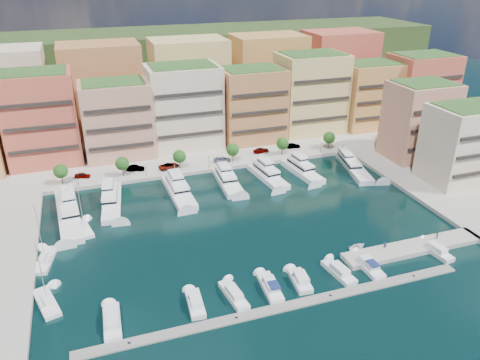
{
  "coord_description": "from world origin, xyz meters",
  "views": [
    {
      "loc": [
        -31.39,
        -88.84,
        55.41
      ],
      "look_at": [
        2.44,
        10.45,
        6.0
      ],
      "focal_mm": 35.0,
      "sensor_mm": 36.0,
      "label": 1
    }
  ],
  "objects": [
    {
      "name": "ground",
      "position": [
        0.0,
        0.0,
        0.0
      ],
      "size": [
        400.0,
        400.0,
        0.0
      ],
      "primitive_type": "plane",
      "color": "black",
      "rests_on": "ground"
    },
    {
      "name": "north_quay",
      "position": [
        0.0,
        62.0,
        0.0
      ],
      "size": [
        220.0,
        64.0,
        2.0
      ],
      "primitive_type": "cube",
      "color": "#9E998E",
      "rests_on": "ground"
    },
    {
      "name": "hillside",
      "position": [
        0.0,
        110.0,
        0.0
      ],
      "size": [
        240.0,
        40.0,
        58.0
      ],
      "primitive_type": "cube",
      "color": "#1F3415",
      "rests_on": "ground"
    },
    {
      "name": "south_pontoon",
      "position": [
        -3.0,
        -30.0,
        0.0
      ],
      "size": [
        72.0,
        2.2,
        0.35
      ],
      "primitive_type": "cube",
      "color": "gray",
      "rests_on": "ground"
    },
    {
      "name": "finger_pier",
      "position": [
        30.0,
        -22.0,
        0.0
      ],
      "size": [
        32.0,
        5.0,
        2.0
      ],
      "primitive_type": "cube",
      "color": "#9E998E",
      "rests_on": "ground"
    },
    {
      "name": "apartment_1",
      "position": [
        -44.0,
        51.99,
        14.31
      ],
      "size": [
        20.0,
        16.5,
        26.8
      ],
      "color": "#BE5B3F",
      "rests_on": "north_quay"
    },
    {
      "name": "apartment_2",
      "position": [
        -23.0,
        49.99,
        12.31
      ],
      "size": [
        20.0,
        15.5,
        22.8
      ],
      "color": "tan",
      "rests_on": "north_quay"
    },
    {
      "name": "apartment_3",
      "position": [
        -2.0,
        51.99,
        13.81
      ],
      "size": [
        22.0,
        16.5,
        25.8
      ],
      "color": "beige",
      "rests_on": "north_quay"
    },
    {
      "name": "apartment_4",
      "position": [
        20.0,
        49.99,
        12.81
      ],
      "size": [
        20.0,
        15.5,
        23.8
      ],
      "color": "#BC7846",
      "rests_on": "north_quay"
    },
    {
      "name": "apartment_5",
      "position": [
        42.0,
        51.99,
        14.31
      ],
      "size": [
        22.0,
        16.5,
        26.8
      ],
      "color": "#CEB96D",
      "rests_on": "north_quay"
    },
    {
      "name": "apartment_6",
      "position": [
        64.0,
        49.99,
        12.31
      ],
      "size": [
        20.0,
        15.5,
        22.8
      ],
      "color": "#D5924E",
      "rests_on": "north_quay"
    },
    {
      "name": "apartment_7",
      "position": [
        84.0,
        47.99,
        13.31
      ],
      "size": [
        22.0,
        16.5,
        24.8
      ],
      "color": "#BE5B3F",
      "rests_on": "north_quay"
    },
    {
      "name": "apartment_east_a",
      "position": [
        62.0,
        19.99,
        12.31
      ],
      "size": [
        18.0,
        14.5,
        22.8
      ],
      "color": "tan",
      "rests_on": "east_quay"
    },
    {
      "name": "apartment_east_b",
      "position": [
        62.0,
        1.99,
        11.31
      ],
      "size": [
        18.0,
        14.5,
        20.8
      ],
      "color": "beige",
      "rests_on": "east_quay"
    },
    {
      "name": "backblock_0",
      "position": [
        -55.0,
        74.0,
        16.0
      ],
      "size": [
        26.0,
        18.0,
        30.0
      ],
      "primitive_type": "cube",
      "color": "beige",
      "rests_on": "north_quay"
    },
    {
      "name": "backblock_1",
      "position": [
        -25.0,
        74.0,
        16.0
      ],
      "size": [
        26.0,
        18.0,
        30.0
      ],
      "primitive_type": "cube",
      "color": "#BC7846",
      "rests_on": "north_quay"
    },
    {
      "name": "backblock_2",
      "position": [
        5.0,
        74.0,
        16.0
      ],
      "size": [
        26.0,
        18.0,
        30.0
      ],
      "primitive_type": "cube",
      "color": "#CEB96D",
      "rests_on": "north_quay"
    },
    {
      "name": "backblock_3",
      "position": [
        35.0,
        74.0,
        16.0
      ],
      "size": [
        26.0,
        18.0,
        30.0
      ],
      "primitive_type": "cube",
      "color": "#D5924E",
      "rests_on": "north_quay"
    },
    {
      "name": "backblock_4",
      "position": [
        65.0,
        74.0,
        16.0
      ],
      "size": [
        26.0,
        18.0,
        30.0
      ],
      "primitive_type": "cube",
      "color": "#BE5B3F",
      "rests_on": "north_quay"
    },
    {
      "name": "tree_0",
      "position": [
        -40.0,
        33.5,
        4.74
      ],
      "size": [
        3.8,
        3.8,
        5.65
      ],
      "color": "#473323",
      "rests_on": "north_quay"
    },
    {
      "name": "tree_1",
      "position": [
        -24.0,
        33.5,
        4.74
      ],
      "size": [
        3.8,
        3.8,
        5.65
      ],
      "color": "#473323",
      "rests_on": "north_quay"
    },
    {
      "name": "tree_2",
      "position": [
        -8.0,
        33.5,
        4.74
      ],
      "size": [
        3.8,
        3.8,
        5.65
      ],
      "color": "#473323",
      "rests_on": "north_quay"
    },
    {
      "name": "tree_3",
      "position": [
        8.0,
        33.5,
        4.74
      ],
      "size": [
        3.8,
        3.8,
        5.65
      ],
      "color": "#473323",
      "rests_on": "north_quay"
    },
    {
      "name": "tree_4",
      "position": [
        24.0,
        33.5,
        4.74
      ],
      "size": [
        3.8,
        3.8,
        5.65
      ],
      "color": "#473323",
      "rests_on": "north_quay"
    },
    {
      "name": "tree_5",
      "position": [
        40.0,
        33.5,
        4.74
      ],
      "size": [
        3.8,
        3.8,
        5.65
      ],
      "color": "#473323",
      "rests_on": "north_quay"
    },
    {
      "name": "lamppost_0",
      "position": [
        -36.0,
        31.2,
        3.83
      ],
      "size": [
        0.3,
        0.3,
        4.2
      ],
      "color": "black",
      "rests_on": "north_quay"
    },
    {
      "name": "lamppost_1",
      "position": [
        -18.0,
        31.2,
        3.83
      ],
      "size": [
        0.3,
        0.3,
        4.2
      ],
      "color": "black",
      "rests_on": "north_quay"
    },
    {
      "name": "lamppost_2",
      "position": [
        0.0,
        31.2,
        3.83
      ],
      "size": [
        0.3,
        0.3,
        4.2
      ],
      "color": "black",
      "rests_on": "north_quay"
    },
    {
      "name": "lamppost_3",
      "position": [
        18.0,
        31.2,
        3.83
      ],
      "size": [
        0.3,
        0.3,
        4.2
      ],
      "color": "black",
      "rests_on": "north_quay"
    },
    {
      "name": "lamppost_4",
      "position": [
        36.0,
        31.2,
        3.83
      ],
      "size": [
        0.3,
        0.3,
        4.2
      ],
      "color": "black",
      "rests_on": "north_quay"
    },
    {
      "name": "yacht_0",
      "position": [
        -38.71,
        16.93,
        1.21
      ],
      "size": [
        6.57,
        26.61,
        7.3
      ],
      "color": "white",
      "rests_on": "ground"
    },
    {
      "name": "yacht_1",
      "position": [
        -28.4,
        19.63,
        1.09
      ],
      "size": [
        6.62,
        20.71,
        7.3
      ],
      "color": "white",
      "rests_on": "ground"
    },
    {
      "name": "yacht_2",
      "position": [
        -11.44,
        19.85,
        1.21
      ],
      "size": [
        5.64,
        20.13,
        7.3
      ],
      "color": "white",
      "rests_on": "ground"
    },
    {
      "name": "yacht_3",
      "position": [
        2.47,
        21.24,
        1.21
      ],
      "size": [
        5.52,
        17.14,
        7.3
      ],
      "color": "white",
      "rests_on": "ground"
    },
    {
      "name": "yacht_4",
      "position": [
        14.06,
        21.08,
        1.09
      ],
      "size": [
        6.5,
        17.61,
        7.3
      ],
      "color": "white",
      "rests_on": "ground"
    },
    {
      "name": "yacht_5",
      "position": [
        24.68,
        21.22,
        1.21
      ],
      "size": [
        6.39,
        17.38,
        7.3
      ],
      "color": "white",
      "rests_on": "ground"
    },
    {
      "name": "yacht_6",
      "position": [
        40.14,
        19.18,
        1.21
      ],
      "size": [
        8.7,
        21.89,
        7.3
      ],
      "color": "white",
      "rests_on": "ground"
    },
    {
      "name": "cruiser_0",
      "position": [
        -32.13,
        -24.6,
        0.55
      ],
      "size": [
        3.15,
        8.97,
        2.55
      ],
      "color": "white",
      "rests_on": "ground"
    },
    {
      "name": "cruiser_2",
      "position": [
        -17.81,
        -24.58,
        0.55
      ],
      "size": [
        3.06,
        7.62,
        2.55
      ],
      "color": "white",
      "rests_on": "ground"
    },
    {
      "name": "cruiser_3",
      "position": [
        -10.67,
        -24.59,
        0.55
      ],
      "size": [
        3.52,
        8.91,
        2.55
      ],
      "color": "white",
      "rests_on": "ground"
    },
    {
      "name": "cruiser_4",
      "position": [
        -3.59,
        -24.62,
        0.57
      ],
      "size": [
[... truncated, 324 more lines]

